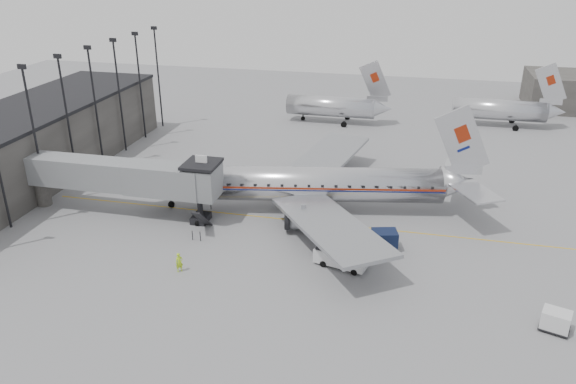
% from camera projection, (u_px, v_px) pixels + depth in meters
% --- Properties ---
extents(ground, '(160.00, 160.00, 0.00)m').
position_uv_depth(ground, '(280.00, 248.00, 52.69)').
color(ground, slate).
rests_on(ground, ground).
extents(terminal, '(12.00, 46.00, 8.00)m').
position_uv_depth(terminal, '(24.00, 147.00, 67.07)').
color(terminal, '#373532').
rests_on(terminal, ground).
extents(apron_line, '(60.00, 0.15, 0.01)m').
position_uv_depth(apron_line, '(323.00, 223.00, 57.42)').
color(apron_line, gold).
rests_on(apron_line, ground).
extents(jet_bridge, '(21.00, 6.20, 7.10)m').
position_uv_depth(jet_bridge, '(132.00, 177.00, 57.75)').
color(jet_bridge, slate).
rests_on(jet_bridge, ground).
extents(floodlight_masts, '(0.90, 42.25, 15.25)m').
position_uv_depth(floodlight_masts, '(82.00, 108.00, 66.65)').
color(floodlight_masts, black).
rests_on(floodlight_masts, ground).
extents(distant_aircraft_near, '(16.39, 3.20, 10.26)m').
position_uv_depth(distant_aircraft_near, '(332.00, 106.00, 89.46)').
color(distant_aircraft_near, silver).
rests_on(distant_aircraft_near, ground).
extents(distant_aircraft_mid, '(16.39, 3.20, 10.26)m').
position_uv_depth(distant_aircraft_mid, '(501.00, 109.00, 87.63)').
color(distant_aircraft_mid, silver).
rests_on(distant_aircraft_mid, ground).
extents(airliner, '(37.06, 34.04, 11.82)m').
position_uv_depth(airliner, '(307.00, 184.00, 59.24)').
color(airliner, silver).
rests_on(airliner, ground).
extents(service_van, '(4.96, 2.91, 2.19)m').
position_uv_depth(service_van, '(342.00, 255.00, 49.20)').
color(service_van, silver).
rests_on(service_van, ground).
extents(baggage_cart_navy, '(2.78, 2.37, 1.88)m').
position_uv_depth(baggage_cart_navy, '(384.00, 240.00, 52.11)').
color(baggage_cart_navy, black).
rests_on(baggage_cart_navy, ground).
extents(baggage_cart_white, '(2.46, 2.15, 1.62)m').
position_uv_depth(baggage_cart_white, '(556.00, 320.00, 41.04)').
color(baggage_cart_white, silver).
rests_on(baggage_cart_white, ground).
extents(ramp_worker, '(0.77, 0.74, 1.77)m').
position_uv_depth(ramp_worker, '(179.00, 262.00, 48.55)').
color(ramp_worker, '#ACDD1A').
rests_on(ramp_worker, ground).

